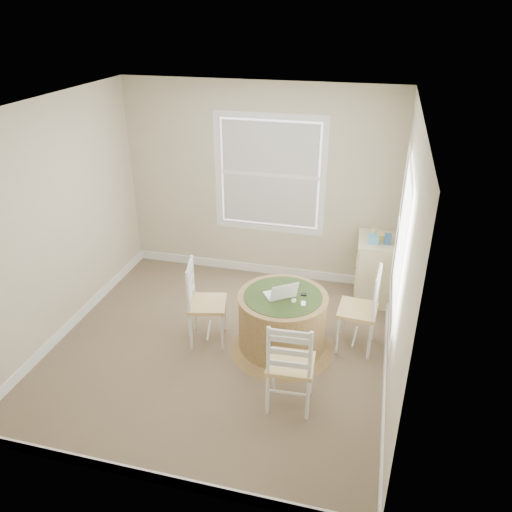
% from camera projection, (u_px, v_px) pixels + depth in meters
% --- Properties ---
extents(room, '(3.64, 3.64, 2.64)m').
position_uv_depth(room, '(235.00, 237.00, 5.05)').
color(room, '#75664A').
rests_on(room, ground).
extents(round_table, '(1.14, 1.14, 0.68)m').
position_uv_depth(round_table, '(282.00, 320.00, 5.35)').
color(round_table, '#A17F48').
rests_on(round_table, ground).
extents(chair_left, '(0.49, 0.50, 0.95)m').
position_uv_depth(chair_left, '(207.00, 303.00, 5.46)').
color(chair_left, white).
rests_on(chair_left, ground).
extents(chair_near, '(0.44, 0.42, 0.95)m').
position_uv_depth(chair_near, '(291.00, 363.00, 4.55)').
color(chair_near, white).
rests_on(chair_near, ground).
extents(chair_right, '(0.43, 0.45, 0.95)m').
position_uv_depth(chair_right, '(358.00, 310.00, 5.35)').
color(chair_right, white).
rests_on(chair_right, ground).
extents(laptop, '(0.39, 0.38, 0.21)m').
position_uv_depth(laptop, '(281.00, 294.00, 5.19)').
color(laptop, white).
rests_on(laptop, round_table).
extents(mouse, '(0.07, 0.09, 0.03)m').
position_uv_depth(mouse, '(294.00, 301.00, 5.11)').
color(mouse, white).
rests_on(mouse, round_table).
extents(phone, '(0.06, 0.10, 0.02)m').
position_uv_depth(phone, '(303.00, 304.00, 5.07)').
color(phone, '#B7BABF').
rests_on(phone, round_table).
extents(keys, '(0.07, 0.06, 0.02)m').
position_uv_depth(keys, '(304.00, 295.00, 5.22)').
color(keys, black).
rests_on(keys, round_table).
extents(corner_chest, '(0.51, 0.65, 0.83)m').
position_uv_depth(corner_chest, '(374.00, 269.00, 6.28)').
color(corner_chest, beige).
rests_on(corner_chest, ground).
extents(tissue_box, '(0.13, 0.13, 0.10)m').
position_uv_depth(tissue_box, '(373.00, 239.00, 5.98)').
color(tissue_box, '#62B2E1').
rests_on(tissue_box, corner_chest).
extents(box_yellow, '(0.16, 0.11, 0.06)m').
position_uv_depth(box_yellow, '(383.00, 237.00, 6.09)').
color(box_yellow, '#F2CC55').
rests_on(box_yellow, corner_chest).
extents(box_blue, '(0.08, 0.08, 0.12)m').
position_uv_depth(box_blue, '(389.00, 239.00, 5.95)').
color(box_blue, '#3660A2').
rests_on(box_blue, corner_chest).
extents(cup_cream, '(0.07, 0.07, 0.09)m').
position_uv_depth(cup_cream, '(374.00, 231.00, 6.19)').
color(cup_cream, beige).
rests_on(cup_cream, corner_chest).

